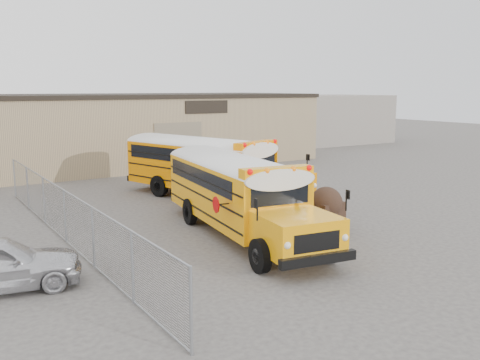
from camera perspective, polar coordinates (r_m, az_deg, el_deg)
ground at (r=18.56m, az=2.82°, el=-6.08°), size 120.00×120.00×0.00m
warehouse at (r=36.16m, az=-15.85°, el=5.14°), size 30.20×10.20×4.67m
chainlink_fence at (r=18.55m, az=-18.14°, el=-3.70°), size 0.07×18.07×1.81m
distant_building_right at (r=51.71m, az=9.24°, el=6.48°), size 10.00×8.00×4.40m
school_bus_left at (r=23.90m, az=-5.84°, el=1.42°), size 3.66×9.77×2.79m
school_bus_right at (r=29.08m, az=-12.05°, el=2.86°), size 5.17×10.13×2.89m
tarp_bundle at (r=19.39m, az=9.15°, el=-3.00°), size 1.18×1.18×1.61m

